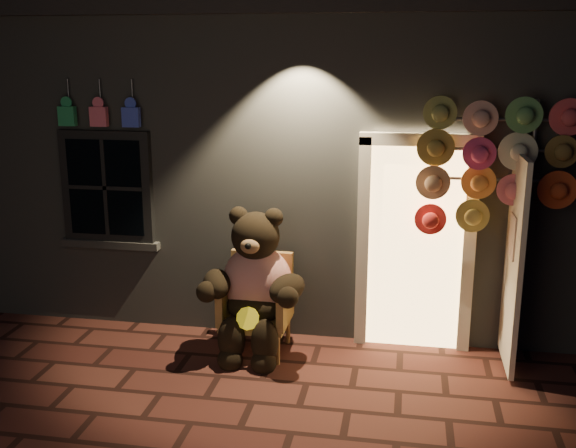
# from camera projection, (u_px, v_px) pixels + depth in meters

# --- Properties ---
(ground) EXTENTS (60.00, 60.00, 0.00)m
(ground) POSITION_uv_depth(u_px,v_px,m) (252.00, 402.00, 5.83)
(ground) COLOR #51271F
(ground) RESTS_ON ground
(shop_building) EXTENTS (7.30, 5.95, 3.51)m
(shop_building) POSITION_uv_depth(u_px,v_px,m) (317.00, 143.00, 9.20)
(shop_building) COLOR slate
(shop_building) RESTS_ON ground
(wicker_armchair) EXTENTS (0.69, 0.62, 0.98)m
(wicker_armchair) POSITION_uv_depth(u_px,v_px,m) (258.00, 303.00, 6.79)
(wicker_armchair) COLOR #A36A3F
(wicker_armchair) RESTS_ON ground
(teddy_bear) EXTENTS (1.12, 0.87, 1.54)m
(teddy_bear) POSITION_uv_depth(u_px,v_px,m) (255.00, 286.00, 6.61)
(teddy_bear) COLOR red
(teddy_bear) RESTS_ON ground
(hat_rack) EXTENTS (1.44, 0.22, 2.55)m
(hat_rack) POSITION_uv_depth(u_px,v_px,m) (493.00, 163.00, 6.22)
(hat_rack) COLOR #59595E
(hat_rack) RESTS_ON ground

